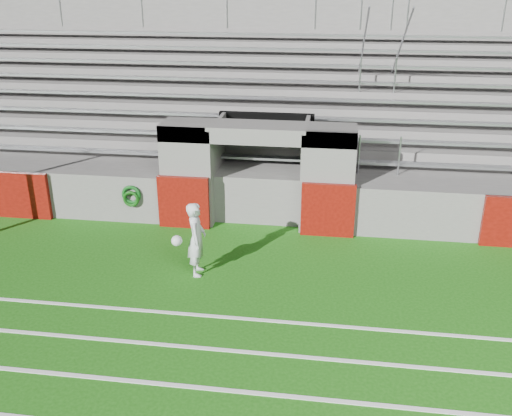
# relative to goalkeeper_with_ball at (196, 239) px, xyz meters

# --- Properties ---
(ground) EXTENTS (90.00, 90.00, 0.00)m
(ground) POSITION_rel_goalkeeper_with_ball_xyz_m (0.90, -0.60, -0.81)
(ground) COLOR #18550E
(ground) RESTS_ON ground
(stadium_structure) EXTENTS (26.00, 8.48, 5.42)m
(stadium_structure) POSITION_rel_goalkeeper_with_ball_xyz_m (0.90, 7.37, 0.68)
(stadium_structure) COLOR #5B5956
(stadium_structure) RESTS_ON ground
(goalkeeper_with_ball) EXTENTS (0.70, 0.69, 1.63)m
(goalkeeper_with_ball) POSITION_rel_goalkeeper_with_ball_xyz_m (0.00, 0.00, 0.00)
(goalkeeper_with_ball) COLOR silver
(goalkeeper_with_ball) RESTS_ON ground
(hose_coil) EXTENTS (0.51, 0.14, 0.56)m
(hose_coil) POSITION_rel_goalkeeper_with_ball_xyz_m (-2.26, 2.33, -0.05)
(hose_coil) COLOR #0E4613
(hose_coil) RESTS_ON ground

